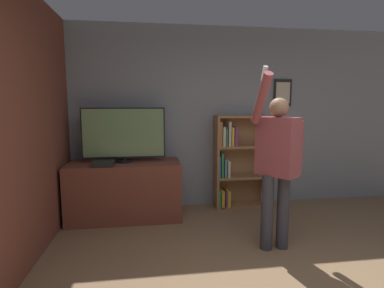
% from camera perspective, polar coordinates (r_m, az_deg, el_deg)
% --- Properties ---
extents(wall_back, '(6.37, 0.09, 2.70)m').
position_cam_1_polar(wall_back, '(4.61, 5.09, 4.98)').
color(wall_back, gray).
rests_on(wall_back, ground_plane).
extents(wall_side_brick, '(0.06, 4.37, 2.70)m').
position_cam_1_polar(wall_side_brick, '(3.29, -28.90, 3.02)').
color(wall_side_brick, brown).
rests_on(wall_side_brick, ground_plane).
extents(tv_ledge, '(1.49, 0.65, 0.78)m').
position_cam_1_polar(tv_ledge, '(4.24, -12.58, -8.61)').
color(tv_ledge, brown).
rests_on(tv_ledge, ground_plane).
extents(television, '(1.10, 0.22, 0.74)m').
position_cam_1_polar(television, '(4.13, -12.86, 1.85)').
color(television, black).
rests_on(television, tv_ledge).
extents(game_console, '(0.27, 0.24, 0.06)m').
position_cam_1_polar(game_console, '(4.00, -16.47, -3.57)').
color(game_console, black).
rests_on(game_console, tv_ledge).
extents(bookshelf, '(0.81, 0.28, 1.40)m').
position_cam_1_polar(bookshelf, '(4.57, 8.42, -3.30)').
color(bookshelf, '#997047').
rests_on(bookshelf, ground_plane).
extents(person, '(0.56, 0.54, 1.92)m').
position_cam_1_polar(person, '(3.26, 15.92, -2.92)').
color(person, '#383842').
rests_on(person, ground_plane).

